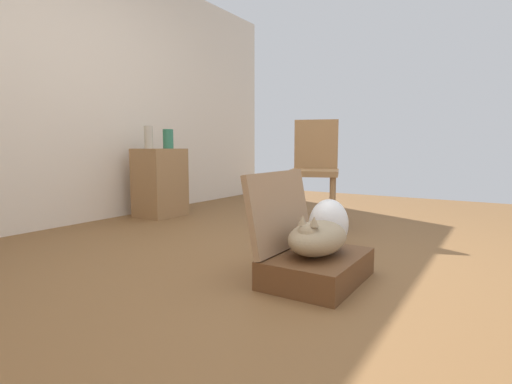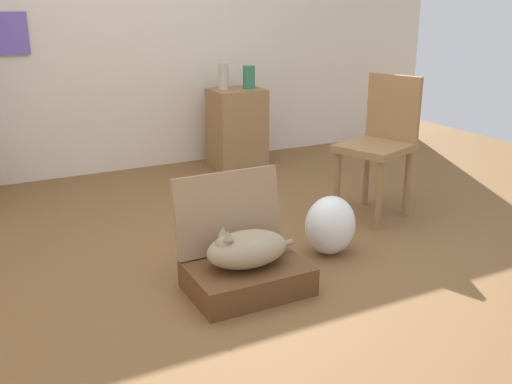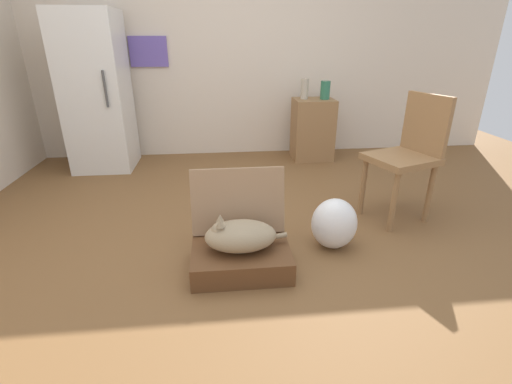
{
  "view_description": "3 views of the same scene",
  "coord_description": "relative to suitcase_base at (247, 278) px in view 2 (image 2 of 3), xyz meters",
  "views": [
    {
      "loc": [
        -2.1,
        -1.2,
        0.72
      ],
      "look_at": [
        -0.04,
        0.11,
        0.44
      ],
      "focal_mm": 27.6,
      "sensor_mm": 36.0,
      "label": 1
    },
    {
      "loc": [
        -1.4,
        -2.83,
        1.46
      ],
      "look_at": [
        0.1,
        0.07,
        0.38
      ],
      "focal_mm": 40.68,
      "sensor_mm": 36.0,
      "label": 2
    },
    {
      "loc": [
        -0.29,
        -2.32,
        1.36
      ],
      "look_at": [
        -0.05,
        -0.05,
        0.39
      ],
      "focal_mm": 25.57,
      "sensor_mm": 36.0,
      "label": 3
    }
  ],
  "objects": [
    {
      "name": "ground_plane",
      "position": [
        0.18,
        0.37,
        -0.07
      ],
      "size": [
        7.68,
        7.68,
        0.0
      ],
      "primitive_type": "plane",
      "color": "brown",
      "rests_on": "ground"
    },
    {
      "name": "wall_back",
      "position": [
        0.18,
        2.63,
        1.23
      ],
      "size": [
        6.4,
        0.15,
        2.6
      ],
      "color": "beige",
      "rests_on": "ground"
    },
    {
      "name": "suitcase_base",
      "position": [
        0.0,
        0.0,
        0.0
      ],
      "size": [
        0.61,
        0.44,
        0.15
      ],
      "primitive_type": "cube",
      "color": "brown",
      "rests_on": "ground"
    },
    {
      "name": "suitcase_lid",
      "position": [
        0.0,
        0.23,
        0.29
      ],
      "size": [
        0.61,
        0.12,
        0.44
      ],
      "primitive_type": "cube",
      "rotation": [
        1.38,
        0.0,
        0.0
      ],
      "color": "#9B7756",
      "rests_on": "suitcase_base"
    },
    {
      "name": "cat",
      "position": [
        -0.01,
        0.0,
        0.17
      ],
      "size": [
        0.52,
        0.28,
        0.23
      ],
      "color": "#998466",
      "rests_on": "suitcase_base"
    },
    {
      "name": "plastic_bag_white",
      "position": [
        0.66,
        0.2,
        0.11
      ],
      "size": [
        0.32,
        0.27,
        0.36
      ],
      "primitive_type": "ellipsoid",
      "color": "white",
      "rests_on": "ground"
    },
    {
      "name": "side_table",
      "position": [
        1.0,
        2.22,
        0.28
      ],
      "size": [
        0.46,
        0.39,
        0.71
      ],
      "primitive_type": "cube",
      "color": "olive",
      "rests_on": "ground"
    },
    {
      "name": "vase_tall",
      "position": [
        0.89,
        2.25,
        0.75
      ],
      "size": [
        0.09,
        0.09,
        0.23
      ],
      "primitive_type": "cylinder",
      "color": "#B7AD99",
      "rests_on": "side_table"
    },
    {
      "name": "vase_short",
      "position": [
        1.12,
        2.2,
        0.74
      ],
      "size": [
        0.11,
        0.11,
        0.2
      ],
      "primitive_type": "cylinder",
      "color": "#2D7051",
      "rests_on": "side_table"
    },
    {
      "name": "chair",
      "position": [
        1.35,
        0.62,
        0.47
      ],
      "size": [
        0.58,
        0.55,
        0.97
      ],
      "rotation": [
        0.0,
        0.0,
        -1.22
      ],
      "color": "olive",
      "rests_on": "ground"
    }
  ]
}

